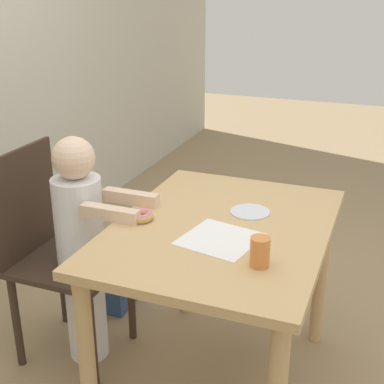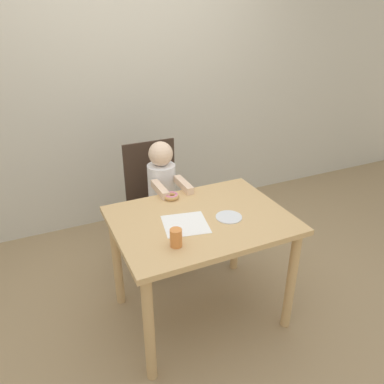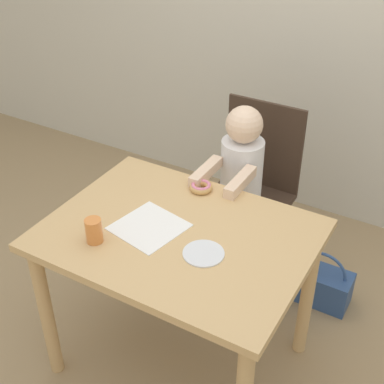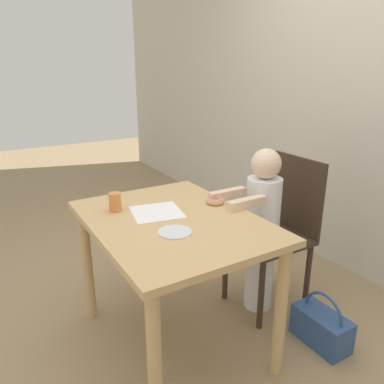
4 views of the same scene
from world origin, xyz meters
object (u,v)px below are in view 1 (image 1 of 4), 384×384
(cup, at_px, (260,252))
(child_figure, at_px, (82,248))
(donut, at_px, (140,215))
(handbag, at_px, (121,283))
(chair, at_px, (57,253))

(cup, bearing_deg, child_figure, 74.41)
(child_figure, relative_size, cup, 10.37)
(donut, relative_size, handbag, 0.32)
(donut, height_order, handbag, donut)
(chair, relative_size, handbag, 3.00)
(donut, height_order, cup, cup)
(child_figure, xyz_separation_m, donut, (-0.05, -0.31, 0.23))
(donut, xyz_separation_m, cup, (-0.18, -0.52, 0.03))
(handbag, bearing_deg, cup, -126.91)
(donut, relative_size, cup, 1.01)
(handbag, height_order, cup, cup)
(child_figure, xyz_separation_m, handbag, (0.45, 0.08, -0.45))
(chair, xyz_separation_m, handbag, (0.45, -0.05, -0.40))
(donut, bearing_deg, chair, 83.61)
(chair, height_order, handbag, chair)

